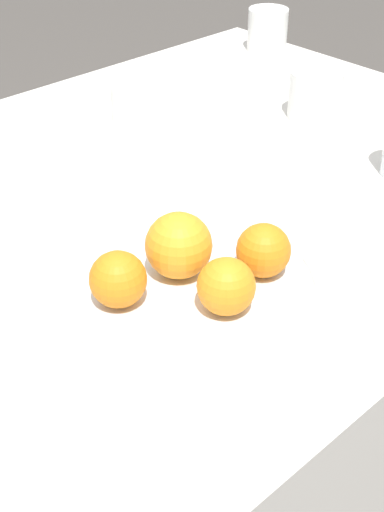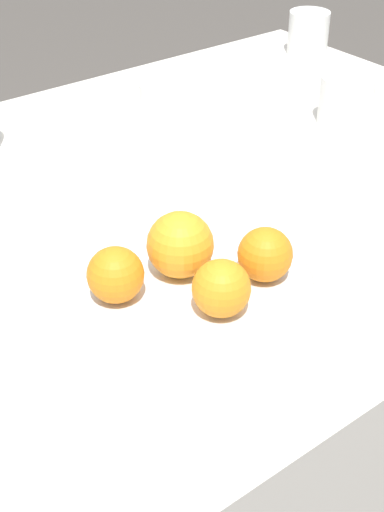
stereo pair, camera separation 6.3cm
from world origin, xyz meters
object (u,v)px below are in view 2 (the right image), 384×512
at_px(cup_2, 163,102).
at_px(cup_3, 308,33).
at_px(fruit_platter, 192,284).
at_px(orange_1, 115,275).
at_px(orange_2, 180,245).
at_px(cup_1, 346,100).
at_px(orange_0, 221,288).
at_px(orange_3, 265,255).

relative_size(cup_2, cup_3, 0.92).
height_order(fruit_platter, cup_2, cup_2).
distance_m(orange_1, orange_2, 0.08).
bearing_deg(orange_1, cup_1, 18.34).
relative_size(orange_0, cup_3, 0.73).
distance_m(orange_0, orange_3, 0.08).
bearing_deg(cup_2, orange_3, -111.92).
bearing_deg(orange_1, orange_0, -49.36).
distance_m(orange_1, orange_3, 0.17).
height_order(fruit_platter, cup_3, cup_3).
xyz_separation_m(orange_1, cup_2, (0.33, 0.37, -0.01)).
relative_size(orange_1, cup_2, 0.79).
xyz_separation_m(cup_1, cup_2, (-0.23, 0.19, -0.01)).
bearing_deg(orange_0, orange_1, 130.64).
bearing_deg(fruit_platter, cup_1, 23.89).
height_order(orange_1, orange_3, same).
bearing_deg(orange_3, cup_3, 41.54).
bearing_deg(cup_2, cup_3, 11.76).
height_order(orange_3, cup_1, cup_1).
height_order(orange_0, orange_1, same).
bearing_deg(cup_2, fruit_platter, -121.68).
xyz_separation_m(orange_3, cup_1, (0.41, 0.25, -0.01)).
xyz_separation_m(orange_1, cup_3, (0.75, 0.46, -0.00)).
distance_m(fruit_platter, cup_1, 0.52).
distance_m(orange_0, orange_2, 0.08).
bearing_deg(orange_2, orange_0, -95.67).
bearing_deg(cup_1, orange_1, -161.66).
distance_m(fruit_platter, orange_2, 0.05).
bearing_deg(cup_3, orange_1, -148.35).
distance_m(fruit_platter, cup_3, 0.83).
distance_m(orange_0, cup_3, 0.87).
height_order(orange_1, cup_2, orange_1).
height_order(cup_2, cup_3, cup_3).
height_order(fruit_platter, cup_1, cup_1).
height_order(orange_0, orange_2, orange_2).
xyz_separation_m(fruit_platter, cup_3, (0.67, 0.49, 0.03)).
bearing_deg(orange_2, cup_2, 56.89).
bearing_deg(orange_3, orange_0, -166.85).
bearing_deg(cup_3, orange_3, -138.46).
bearing_deg(orange_0, cup_3, 39.07).
xyz_separation_m(orange_1, orange_2, (0.08, -0.00, 0.01)).
distance_m(orange_3, cup_1, 0.48).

